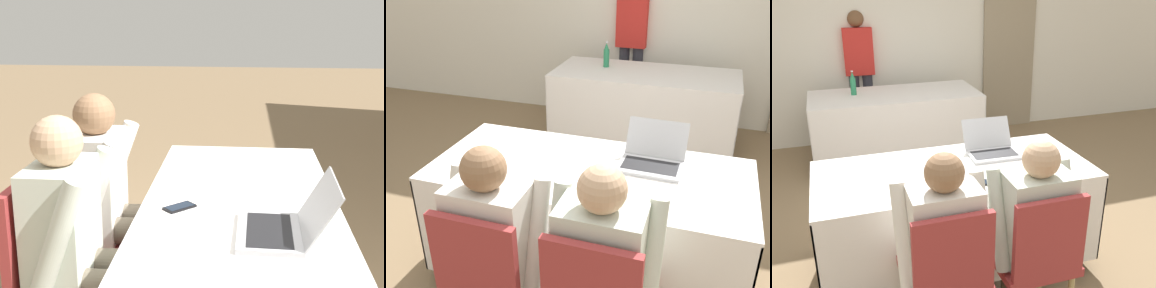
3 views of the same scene
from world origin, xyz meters
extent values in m
cube|color=white|center=(0.00, 0.00, 0.75)|extent=(1.82, 0.83, 0.02)
cube|color=white|center=(0.00, -0.41, 0.43)|extent=(1.82, 0.01, 0.62)
cube|color=white|center=(0.00, 0.41, 0.43)|extent=(1.82, 0.01, 0.62)
cube|color=white|center=(-0.91, 0.00, 0.43)|extent=(0.01, 0.83, 0.62)
cube|color=#B7B7BC|center=(0.33, 0.11, 0.77)|extent=(0.36, 0.24, 0.02)
cube|color=black|center=(0.33, 0.11, 0.78)|extent=(0.32, 0.17, 0.00)
cube|color=#B7B7BC|center=(0.33, 0.28, 0.88)|extent=(0.36, 0.13, 0.20)
cube|color=black|center=(0.33, 0.28, 0.88)|extent=(0.32, 0.11, 0.17)
cube|color=black|center=(0.10, -0.25, 0.76)|extent=(0.14, 0.14, 0.01)
cube|color=#192333|center=(0.10, -0.25, 0.77)|extent=(0.12, 0.12, 0.00)
cube|color=white|center=(0.08, 0.17, 0.76)|extent=(0.24, 0.31, 0.00)
cylinder|color=tan|center=(-0.43, -0.47, 0.21)|extent=(0.04, 0.04, 0.41)
cylinder|color=tan|center=(-0.43, -0.82, 0.21)|extent=(0.04, 0.04, 0.41)
cube|color=#9E3333|center=(-0.26, -0.64, 0.44)|extent=(0.44, 0.44, 0.05)
cube|color=#9E3333|center=(-0.26, -0.84, 0.69)|extent=(0.40, 0.04, 0.45)
cube|color=#9E3333|center=(0.26, -0.84, 0.69)|extent=(0.40, 0.04, 0.45)
cylinder|color=#665B4C|center=(-0.17, -0.51, 0.53)|extent=(0.13, 0.42, 0.13)
cylinder|color=#665B4C|center=(-0.35, -0.51, 0.53)|extent=(0.13, 0.42, 0.13)
cylinder|color=#665B4C|center=(-0.35, -0.33, 0.23)|extent=(0.10, 0.10, 0.46)
cube|color=silver|center=(-0.26, -0.69, 0.72)|extent=(0.36, 0.22, 0.52)
cylinder|color=silver|center=(-0.05, -0.65, 0.73)|extent=(0.08, 0.26, 0.54)
cylinder|color=silver|center=(-0.47, -0.65, 0.73)|extent=(0.08, 0.26, 0.54)
sphere|color=#8C6647|center=(-0.26, -0.69, 1.07)|extent=(0.20, 0.20, 0.20)
cylinder|color=#665B4C|center=(0.35, -0.51, 0.53)|extent=(0.13, 0.42, 0.13)
cylinder|color=#665B4C|center=(0.17, -0.51, 0.53)|extent=(0.13, 0.42, 0.13)
cube|color=silver|center=(0.26, -0.69, 0.72)|extent=(0.36, 0.22, 0.52)
cylinder|color=silver|center=(0.47, -0.65, 0.73)|extent=(0.08, 0.26, 0.54)
cylinder|color=silver|center=(0.05, -0.65, 0.73)|extent=(0.08, 0.26, 0.54)
sphere|color=tan|center=(0.26, -0.69, 1.07)|extent=(0.20, 0.20, 0.20)
camera|label=1|loc=(2.15, 0.00, 1.57)|focal=50.00mm
camera|label=2|loc=(0.61, -2.06, 1.93)|focal=40.00mm
camera|label=3|loc=(-0.75, -2.48, 1.94)|focal=40.00mm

